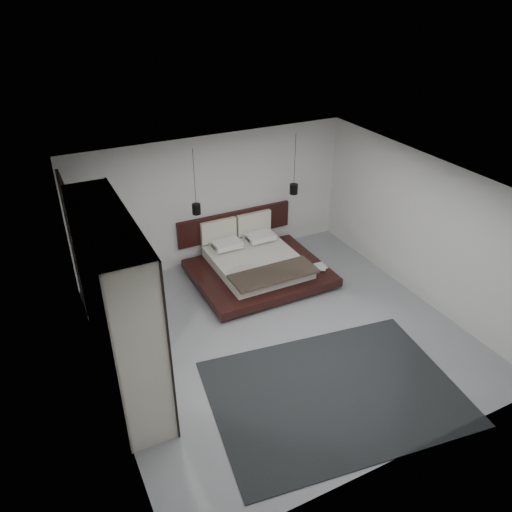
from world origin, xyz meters
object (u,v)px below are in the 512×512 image
rug (334,393)px  lattice_screen (74,245)px  pendant_right (294,189)px  pendant_left (196,209)px  bed (256,264)px  wardrobe (117,306)px

rug → lattice_screen: bearing=126.0°
pendant_right → pendant_left: bearing=180.0°
pendant_right → lattice_screen: bearing=178.3°
bed → rug: bed is taller
wardrobe → lattice_screen: bearing=96.0°
pendant_left → rug: (0.66, -3.97, -1.60)m
pendant_right → wardrobe: size_ratio=0.45×
lattice_screen → rug: (2.98, -4.10, -1.29)m
lattice_screen → pendant_left: pendant_left is taller
pendant_left → wardrobe: 3.08m
pendant_right → wardrobe: bearing=-151.9°
pendant_left → rug: size_ratio=0.35×
pendant_left → wardrobe: wardrobe is taller
bed → pendant_right: size_ratio=2.06×
bed → pendant_left: 1.76m
lattice_screen → rug: bearing=-54.0°
lattice_screen → wardrobe: (0.25, -2.40, 0.11)m
lattice_screen → pendant_left: bearing=-3.2°
bed → wardrobe: (-3.16, -1.86, 1.13)m
pendant_left → lattice_screen: bearing=176.8°
wardrobe → rug: 3.51m
wardrobe → rug: (2.73, -1.70, -1.41)m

